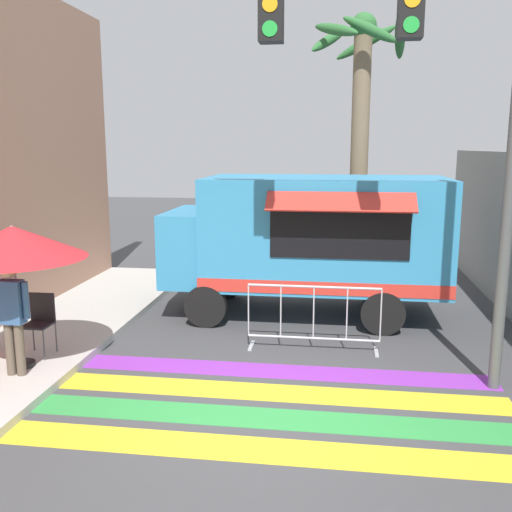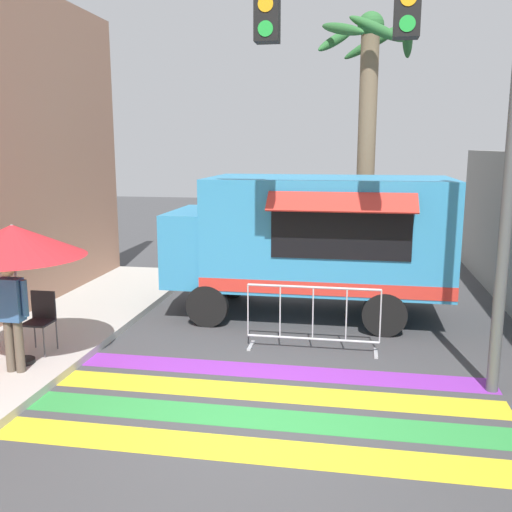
{
  "view_description": "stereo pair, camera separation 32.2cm",
  "coord_description": "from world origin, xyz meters",
  "px_view_note": "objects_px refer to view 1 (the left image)",
  "views": [
    {
      "loc": [
        0.83,
        -6.32,
        3.34
      ],
      "look_at": [
        -0.49,
        3.03,
        1.51
      ],
      "focal_mm": 40.0,
      "sensor_mm": 36.0,
      "label": 1
    },
    {
      "loc": [
        1.14,
        -6.27,
        3.34
      ],
      "look_at": [
        -0.49,
        3.03,
        1.51
      ],
      "focal_mm": 40.0,
      "sensor_mm": 36.0,
      "label": 2
    }
  ],
  "objects_px": {
    "patio_umbrella": "(13,243)",
    "vendor_person": "(12,312)",
    "food_truck": "(303,235)",
    "folding_chair": "(40,318)",
    "traffic_signal_pole": "(414,67)",
    "barricade_front": "(313,318)",
    "palm_tree": "(360,113)"
  },
  "relations": [
    {
      "from": "patio_umbrella",
      "to": "barricade_front",
      "type": "distance_m",
      "value": 4.76
    },
    {
      "from": "patio_umbrella",
      "to": "barricade_front",
      "type": "height_order",
      "value": "patio_umbrella"
    },
    {
      "from": "patio_umbrella",
      "to": "palm_tree",
      "type": "relative_size",
      "value": 0.33
    },
    {
      "from": "food_truck",
      "to": "barricade_front",
      "type": "xyz_separation_m",
      "value": [
        0.3,
        -2.02,
        -1.07
      ]
    },
    {
      "from": "patio_umbrella",
      "to": "barricade_front",
      "type": "xyz_separation_m",
      "value": [
        4.23,
        1.64,
        -1.43
      ]
    },
    {
      "from": "food_truck",
      "to": "palm_tree",
      "type": "bearing_deg",
      "value": 69.28
    },
    {
      "from": "traffic_signal_pole",
      "to": "folding_chair",
      "type": "relative_size",
      "value": 6.4
    },
    {
      "from": "patio_umbrella",
      "to": "vendor_person",
      "type": "xyz_separation_m",
      "value": [
        0.09,
        -0.31,
        -0.94
      ]
    },
    {
      "from": "traffic_signal_pole",
      "to": "food_truck",
      "type": "bearing_deg",
      "value": 116.0
    },
    {
      "from": "patio_umbrella",
      "to": "palm_tree",
      "type": "bearing_deg",
      "value": 52.66
    },
    {
      "from": "traffic_signal_pole",
      "to": "barricade_front",
      "type": "distance_m",
      "value": 4.17
    },
    {
      "from": "food_truck",
      "to": "folding_chair",
      "type": "xyz_separation_m",
      "value": [
        -3.91,
        -3.11,
        -0.91
      ]
    },
    {
      "from": "traffic_signal_pole",
      "to": "patio_umbrella",
      "type": "xyz_separation_m",
      "value": [
        -5.49,
        -0.46,
        -2.36
      ]
    },
    {
      "from": "folding_chair",
      "to": "vendor_person",
      "type": "height_order",
      "value": "vendor_person"
    },
    {
      "from": "folding_chair",
      "to": "barricade_front",
      "type": "relative_size",
      "value": 0.43
    },
    {
      "from": "patio_umbrella",
      "to": "folding_chair",
      "type": "xyz_separation_m",
      "value": [
        0.02,
        0.55,
        -1.28
      ]
    },
    {
      "from": "patio_umbrella",
      "to": "palm_tree",
      "type": "distance_m",
      "value": 8.58
    },
    {
      "from": "vendor_person",
      "to": "barricade_front",
      "type": "xyz_separation_m",
      "value": [
        4.14,
        1.95,
        -0.5
      ]
    },
    {
      "from": "food_truck",
      "to": "folding_chair",
      "type": "height_order",
      "value": "food_truck"
    },
    {
      "from": "folding_chair",
      "to": "palm_tree",
      "type": "distance_m",
      "value": 8.57
    },
    {
      "from": "folding_chair",
      "to": "palm_tree",
      "type": "relative_size",
      "value": 0.15
    },
    {
      "from": "folding_chair",
      "to": "barricade_front",
      "type": "xyz_separation_m",
      "value": [
        4.21,
        1.09,
        -0.16
      ]
    },
    {
      "from": "barricade_front",
      "to": "palm_tree",
      "type": "height_order",
      "value": "palm_tree"
    },
    {
      "from": "vendor_person",
      "to": "palm_tree",
      "type": "distance_m",
      "value": 9.04
    },
    {
      "from": "patio_umbrella",
      "to": "vendor_person",
      "type": "distance_m",
      "value": 0.99
    },
    {
      "from": "patio_umbrella",
      "to": "vendor_person",
      "type": "relative_size",
      "value": 1.29
    },
    {
      "from": "food_truck",
      "to": "traffic_signal_pole",
      "type": "height_order",
      "value": "traffic_signal_pole"
    },
    {
      "from": "folding_chair",
      "to": "vendor_person",
      "type": "distance_m",
      "value": 0.93
    },
    {
      "from": "traffic_signal_pole",
      "to": "vendor_person",
      "type": "distance_m",
      "value": 6.38
    },
    {
      "from": "food_truck",
      "to": "traffic_signal_pole",
      "type": "bearing_deg",
      "value": -64.0
    },
    {
      "from": "traffic_signal_pole",
      "to": "patio_umbrella",
      "type": "bearing_deg",
      "value": -175.24
    },
    {
      "from": "traffic_signal_pole",
      "to": "folding_chair",
      "type": "xyz_separation_m",
      "value": [
        -5.48,
        0.09,
        -3.64
      ]
    }
  ]
}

